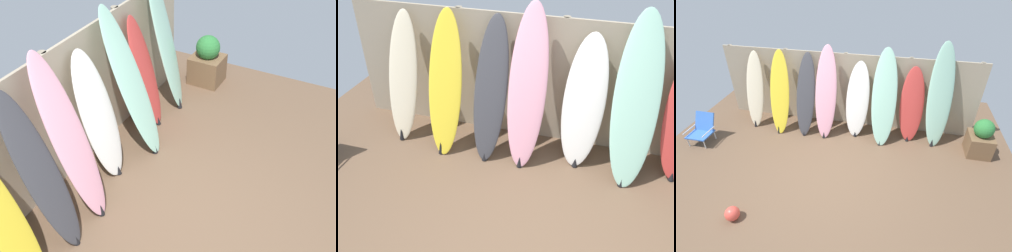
{
  "view_description": "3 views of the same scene",
  "coord_description": "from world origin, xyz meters",
  "views": [
    {
      "loc": [
        -3.4,
        -1.31,
        4.16
      ],
      "look_at": [
        0.46,
        0.73,
        0.95
      ],
      "focal_mm": 50.0,
      "sensor_mm": 36.0,
      "label": 1
    },
    {
      "loc": [
        0.57,
        -2.53,
        3.26
      ],
      "look_at": [
        -0.47,
        0.99,
        0.77
      ],
      "focal_mm": 40.0,
      "sensor_mm": 36.0,
      "label": 2
    },
    {
      "loc": [
        1.16,
        -3.6,
        3.71
      ],
      "look_at": [
        0.28,
        0.55,
        0.85
      ],
      "focal_mm": 28.0,
      "sensor_mm": 36.0,
      "label": 3
    }
  ],
  "objects": [
    {
      "name": "surfboard_seafoam_5",
      "position": [
        0.96,
        1.52,
        1.01
      ],
      "size": [
        0.6,
        0.82,
        2.05
      ],
      "color": "#9ED6BC",
      "rests_on": "ground"
    },
    {
      "name": "surfboard_yellow_1",
      "position": [
        -1.47,
        1.49,
        0.91
      ],
      "size": [
        0.55,
        0.83,
        1.85
      ],
      "color": "yellow",
      "rests_on": "ground"
    },
    {
      "name": "ground",
      "position": [
        0.0,
        0.0,
        0.0
      ],
      "size": [
        7.68,
        7.68,
        0.0
      ],
      "primitive_type": "plane",
      "color": "brown"
    },
    {
      "name": "surfboard_charcoal_2",
      "position": [
        -0.84,
        1.52,
        0.91
      ],
      "size": [
        0.45,
        0.79,
        1.83
      ],
      "color": "#38383D",
      "rests_on": "ground"
    },
    {
      "name": "surfboard_cream_0",
      "position": [
        -2.16,
        1.59,
        0.87
      ],
      "size": [
        0.48,
        0.7,
        1.77
      ],
      "color": "beige",
      "rests_on": "ground"
    },
    {
      "name": "surfboard_pink_3",
      "position": [
        -0.35,
        1.51,
        1.01
      ],
      "size": [
        0.51,
        0.76,
        2.04
      ],
      "color": "pink",
      "rests_on": "ground"
    },
    {
      "name": "surfboard_white_4",
      "position": [
        0.36,
        1.64,
        0.85
      ],
      "size": [
        0.58,
        0.6,
        1.71
      ],
      "color": "white",
      "rests_on": "ground"
    },
    {
      "name": "fence_back",
      "position": [
        -0.0,
        2.01,
        0.9
      ],
      "size": [
        6.08,
        0.11,
        1.8
      ],
      "color": "tan",
      "rests_on": "ground"
    }
  ]
}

